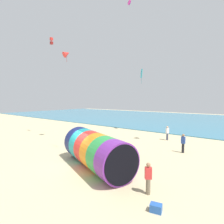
{
  "coord_description": "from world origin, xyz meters",
  "views": [
    {
      "loc": [
        10.13,
        -8.82,
        5.05
      ],
      "look_at": [
        1.45,
        2.48,
        4.02
      ],
      "focal_mm": 28.0,
      "sensor_mm": 36.0,
      "label": 1
    }
  ],
  "objects_px": {
    "kite_magenta_parafoil": "(129,2)",
    "kite_red_delta": "(67,54)",
    "bystander_mid_beach": "(183,143)",
    "cooler_box": "(156,208)",
    "giant_inflatable_tube": "(96,150)",
    "kite_red_box": "(51,41)",
    "kite_cyan_diamond": "(142,74)",
    "bystander_near_water": "(167,133)",
    "kite_handler": "(148,178)"
  },
  "relations": [
    {
      "from": "kite_red_delta",
      "to": "bystander_mid_beach",
      "type": "height_order",
      "value": "kite_red_delta"
    },
    {
      "from": "kite_red_delta",
      "to": "bystander_mid_beach",
      "type": "relative_size",
      "value": 0.84
    },
    {
      "from": "kite_cyan_diamond",
      "to": "kite_handler",
      "type": "bearing_deg",
      "value": -60.67
    },
    {
      "from": "giant_inflatable_tube",
      "to": "kite_handler",
      "type": "xyz_separation_m",
      "value": [
        4.7,
        -0.98,
        -0.42
      ]
    },
    {
      "from": "bystander_mid_beach",
      "to": "kite_cyan_diamond",
      "type": "bearing_deg",
      "value": 138.4
    },
    {
      "from": "kite_red_box",
      "to": "cooler_box",
      "type": "xyz_separation_m",
      "value": [
        18.04,
        -6.91,
        -12.69
      ]
    },
    {
      "from": "kite_magenta_parafoil",
      "to": "bystander_near_water",
      "type": "xyz_separation_m",
      "value": [
        5.66,
        0.02,
        -17.35
      ]
    },
    {
      "from": "kite_cyan_diamond",
      "to": "kite_red_box",
      "type": "bearing_deg",
      "value": -127.3
    },
    {
      "from": "kite_red_box",
      "to": "kite_red_delta",
      "type": "distance_m",
      "value": 4.34
    },
    {
      "from": "kite_handler",
      "to": "cooler_box",
      "type": "height_order",
      "value": "kite_handler"
    },
    {
      "from": "giant_inflatable_tube",
      "to": "kite_red_delta",
      "type": "distance_m",
      "value": 13.46
    },
    {
      "from": "kite_magenta_parafoil",
      "to": "kite_red_delta",
      "type": "xyz_separation_m",
      "value": [
        -4.16,
        -7.43,
        -7.71
      ]
    },
    {
      "from": "kite_magenta_parafoil",
      "to": "bystander_near_water",
      "type": "relative_size",
      "value": 0.65
    },
    {
      "from": "kite_red_delta",
      "to": "bystander_near_water",
      "type": "height_order",
      "value": "kite_red_delta"
    },
    {
      "from": "giant_inflatable_tube",
      "to": "kite_cyan_diamond",
      "type": "height_order",
      "value": "kite_cyan_diamond"
    },
    {
      "from": "cooler_box",
      "to": "bystander_near_water",
      "type": "bearing_deg",
      "value": 108.13
    },
    {
      "from": "giant_inflatable_tube",
      "to": "bystander_near_water",
      "type": "relative_size",
      "value": 4.18
    },
    {
      "from": "kite_red_box",
      "to": "giant_inflatable_tube",
      "type": "bearing_deg",
      "value": -21.11
    },
    {
      "from": "giant_inflatable_tube",
      "to": "kite_handler",
      "type": "height_order",
      "value": "giant_inflatable_tube"
    },
    {
      "from": "bystander_mid_beach",
      "to": "cooler_box",
      "type": "height_order",
      "value": "bystander_mid_beach"
    },
    {
      "from": "kite_red_box",
      "to": "kite_red_delta",
      "type": "relative_size",
      "value": 0.61
    },
    {
      "from": "cooler_box",
      "to": "bystander_mid_beach",
      "type": "bearing_deg",
      "value": 98.97
    },
    {
      "from": "kite_red_box",
      "to": "cooler_box",
      "type": "bearing_deg",
      "value": -20.96
    },
    {
      "from": "kite_red_box",
      "to": "cooler_box",
      "type": "relative_size",
      "value": 1.79
    },
    {
      "from": "kite_red_box",
      "to": "bystander_near_water",
      "type": "xyz_separation_m",
      "value": [
        13.46,
        7.06,
        -11.96
      ]
    },
    {
      "from": "giant_inflatable_tube",
      "to": "kite_magenta_parafoil",
      "type": "height_order",
      "value": "kite_magenta_parafoil"
    },
    {
      "from": "cooler_box",
      "to": "kite_cyan_diamond",
      "type": "bearing_deg",
      "value": 120.08
    },
    {
      "from": "bystander_mid_beach",
      "to": "bystander_near_water",
      "type": "bearing_deg",
      "value": 126.08
    },
    {
      "from": "bystander_mid_beach",
      "to": "cooler_box",
      "type": "relative_size",
      "value": 3.48
    },
    {
      "from": "kite_cyan_diamond",
      "to": "giant_inflatable_tube",
      "type": "bearing_deg",
      "value": -73.85
    },
    {
      "from": "giant_inflatable_tube",
      "to": "kite_cyan_diamond",
      "type": "distance_m",
      "value": 17.67
    },
    {
      "from": "bystander_near_water",
      "to": "bystander_mid_beach",
      "type": "xyz_separation_m",
      "value": [
        3.03,
        -4.15,
        0.03
      ]
    },
    {
      "from": "kite_cyan_diamond",
      "to": "cooler_box",
      "type": "distance_m",
      "value": 21.96
    },
    {
      "from": "kite_red_delta",
      "to": "kite_cyan_diamond",
      "type": "bearing_deg",
      "value": 68.28
    },
    {
      "from": "kite_red_box",
      "to": "kite_cyan_diamond",
      "type": "relative_size",
      "value": 0.41
    },
    {
      "from": "kite_magenta_parafoil",
      "to": "kite_red_box",
      "type": "bearing_deg",
      "value": -137.94
    },
    {
      "from": "kite_handler",
      "to": "bystander_near_water",
      "type": "relative_size",
      "value": 0.97
    },
    {
      "from": "bystander_mid_beach",
      "to": "cooler_box",
      "type": "xyz_separation_m",
      "value": [
        1.55,
        -9.82,
        -0.76
      ]
    },
    {
      "from": "kite_handler",
      "to": "kite_red_delta",
      "type": "distance_m",
      "value": 17.41
    },
    {
      "from": "kite_cyan_diamond",
      "to": "bystander_mid_beach",
      "type": "distance_m",
      "value": 13.99
    },
    {
      "from": "cooler_box",
      "to": "kite_red_box",
      "type": "bearing_deg",
      "value": 159.04
    },
    {
      "from": "kite_cyan_diamond",
      "to": "kite_magenta_parafoil",
      "type": "bearing_deg",
      "value": -92.86
    },
    {
      "from": "cooler_box",
      "to": "giant_inflatable_tube",
      "type": "bearing_deg",
      "value": 159.37
    },
    {
      "from": "kite_cyan_diamond",
      "to": "bystander_near_water",
      "type": "distance_m",
      "value": 10.4
    },
    {
      "from": "kite_red_delta",
      "to": "bystander_near_water",
      "type": "bearing_deg",
      "value": 37.22
    },
    {
      "from": "giant_inflatable_tube",
      "to": "bystander_mid_beach",
      "type": "relative_size",
      "value": 4.07
    },
    {
      "from": "kite_handler",
      "to": "kite_cyan_diamond",
      "type": "height_order",
      "value": "kite_cyan_diamond"
    },
    {
      "from": "kite_magenta_parafoil",
      "to": "cooler_box",
      "type": "height_order",
      "value": "kite_magenta_parafoil"
    },
    {
      "from": "kite_cyan_diamond",
      "to": "bystander_near_water",
      "type": "xyz_separation_m",
      "value": [
        5.49,
        -3.41,
        -8.15
      ]
    },
    {
      "from": "kite_magenta_parafoil",
      "to": "kite_red_delta",
      "type": "relative_size",
      "value": 0.75
    }
  ]
}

